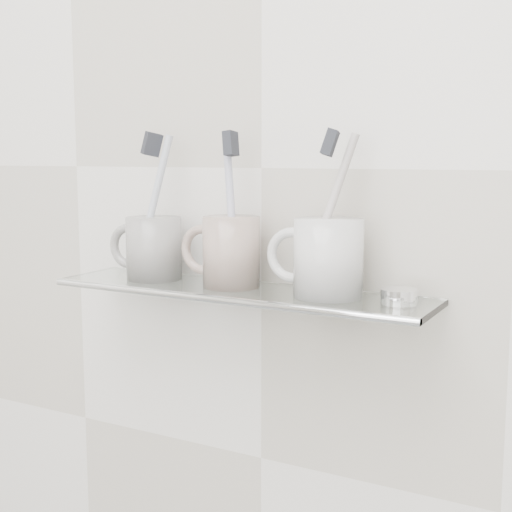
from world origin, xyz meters
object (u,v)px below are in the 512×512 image
Objects in this scene: shelf_glass at (238,291)px; mug_center at (231,252)px; mug_left at (154,248)px; mug_right at (328,258)px.

shelf_glass is 0.05m from mug_center.
mug_left is 0.25m from mug_right.
mug_right reaches higher than mug_center.
shelf_glass is at bearing -154.24° from mug_right.
mug_right reaches higher than shelf_glass.
mug_center is at bearing -23.83° from mug_left.
shelf_glass is 0.14m from mug_left.
mug_left is at bearing -156.62° from mug_right.
mug_center is (-0.01, 0.00, 0.05)m from shelf_glass.
mug_right is at bearing 2.38° from shelf_glass.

